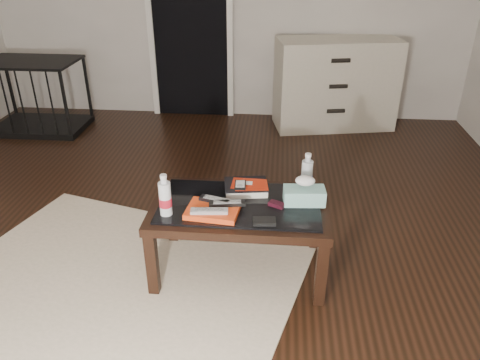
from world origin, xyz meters
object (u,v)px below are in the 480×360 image
at_px(coffee_table, 240,213).
at_px(pet_crate, 39,108).
at_px(dresser, 335,84).
at_px(water_bottle_left, 165,195).
at_px(textbook, 246,187).
at_px(tissue_box, 304,196).
at_px(water_bottle_right, 307,172).

height_order(coffee_table, pet_crate, pet_crate).
relative_size(dresser, water_bottle_left, 5.35).
relative_size(dresser, textbook, 5.10).
height_order(dresser, tissue_box, dresser).
relative_size(coffee_table, textbook, 4.00).
xyz_separation_m(pet_crate, water_bottle_left, (1.88, -2.27, 0.35)).
bearing_deg(tissue_box, pet_crate, 137.22).
relative_size(pet_crate, textbook, 3.62).
bearing_deg(dresser, textbook, -118.48).
bearing_deg(textbook, water_bottle_right, -2.31).
relative_size(coffee_table, dresser, 0.79).
bearing_deg(pet_crate, water_bottle_left, -50.88).
bearing_deg(coffee_table, water_bottle_right, 25.72).
relative_size(water_bottle_left, tissue_box, 1.03).
bearing_deg(tissue_box, coffee_table, -178.72).
xyz_separation_m(coffee_table, pet_crate, (-2.26, 2.12, -0.17)).
relative_size(coffee_table, pet_crate, 1.11).
distance_m(coffee_table, dresser, 2.61).
bearing_deg(water_bottle_right, dresser, 80.59).
distance_m(pet_crate, water_bottle_right, 3.29).
bearing_deg(water_bottle_left, pet_crate, 129.56).
xyz_separation_m(coffee_table, water_bottle_left, (-0.39, -0.15, 0.18)).
height_order(pet_crate, water_bottle_right, pet_crate).
distance_m(dresser, water_bottle_right, 2.35).
relative_size(textbook, water_bottle_left, 1.05).
bearing_deg(tissue_box, dresser, 76.47).
bearing_deg(water_bottle_right, water_bottle_left, -156.33).
bearing_deg(dresser, pet_crate, 175.90).
distance_m(coffee_table, water_bottle_left, 0.45).
xyz_separation_m(water_bottle_right, tissue_box, (-0.02, -0.15, -0.07)).
relative_size(textbook, tissue_box, 1.09).
xyz_separation_m(dresser, tissue_box, (-0.40, -2.46, 0.06)).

